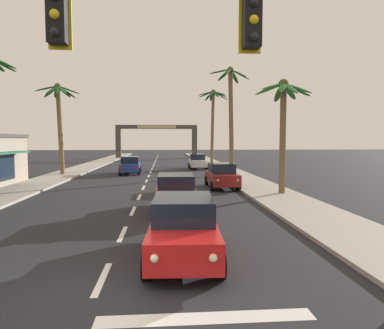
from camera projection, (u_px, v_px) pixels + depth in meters
ground_plane at (90, 307)px, 6.68m from camera, size 220.00×220.00×0.00m
sidewalk_right at (245, 180)px, 27.18m from camera, size 3.20×110.00×0.14m
sidewalk_left at (42, 182)px, 25.96m from camera, size 3.20×110.00×0.14m
lane_markings at (151, 182)px, 26.36m from camera, size 4.28×87.24×0.01m
traffic_signal_mast at (259, 54)px, 6.36m from camera, size 10.54×0.41×6.76m
sedan_lead_at_stop_bar at (183, 227)px, 9.42m from camera, size 2.11×4.51×1.68m
sedan_third_in_queue at (176, 193)px, 15.65m from camera, size 1.97×4.46×1.68m
sedan_oncoming_far at (130, 165)px, 33.17m from camera, size 2.05×4.49×1.68m
sedan_parked_nearest_kerb at (197, 161)px, 38.93m from camera, size 1.97×4.46×1.68m
sedan_parked_mid_kerb at (222, 175)px, 23.43m from camera, size 1.97×4.46×1.68m
palm_left_third at (59, 112)px, 31.06m from camera, size 3.84×3.57×8.37m
palm_right_second at (283, 111)px, 19.86m from camera, size 3.23×3.14×6.75m
palm_right_third at (231, 106)px, 32.26m from camera, size 3.81×3.56×10.09m
palm_right_farthest at (213, 113)px, 44.79m from camera, size 4.14×4.01×9.82m
town_gateway_arch at (157, 136)px, 62.04m from camera, size 14.59×0.90×5.98m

